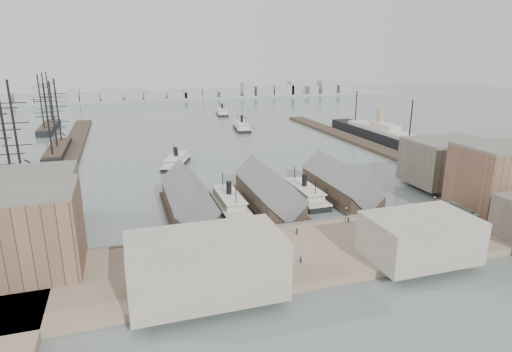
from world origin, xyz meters
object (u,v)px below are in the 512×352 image
object	(u,v)px
horse_cart_center	(251,251)
horse_cart_right	(415,235)
tram	(461,215)
ocean_steamer	(379,134)
ferry_docked_west	(229,202)
horse_cart_left	(179,257)

from	to	relation	value
horse_cart_center	horse_cart_right	world-z (taller)	horse_cart_center
horse_cart_center	horse_cart_right	bearing A→B (deg)	-61.09
tram	horse_cart_right	size ratio (longest dim) A/B	2.34
ocean_steamer	horse_cart_center	xyz separation A→B (m)	(-108.82, -113.42, -1.00)
ocean_steamer	horse_cart_right	world-z (taller)	ocean_steamer
ferry_docked_west	horse_cart_center	bearing A→B (deg)	-96.03
ferry_docked_west	horse_cart_right	distance (m)	56.10
ferry_docked_west	ocean_steamer	distance (m)	130.38
horse_cart_right	tram	bearing A→B (deg)	-93.28
ferry_docked_west	horse_cart_right	world-z (taller)	ferry_docked_west
horse_cart_left	horse_cart_right	xyz separation A→B (m)	(59.89, -5.85, -0.06)
ferry_docked_west	tram	size ratio (longest dim) A/B	2.39
horse_cart_left	horse_cart_right	size ratio (longest dim) A/B	0.96
ocean_steamer	horse_cart_left	xyz separation A→B (m)	(-125.47, -111.33, -0.97)
ferry_docked_west	tram	bearing A→B (deg)	-30.77
ferry_docked_west	horse_cart_left	bearing A→B (deg)	-121.01
ferry_docked_west	horse_cart_center	world-z (taller)	ferry_docked_west
tram	horse_cart_left	distance (m)	78.82
ocean_steamer	horse_cart_center	bearing A→B (deg)	-133.81
horse_cart_left	horse_cart_right	world-z (taller)	horse_cart_left
tram	horse_cart_left	world-z (taller)	tram
ocean_steamer	ferry_docked_west	bearing A→B (deg)	-143.65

